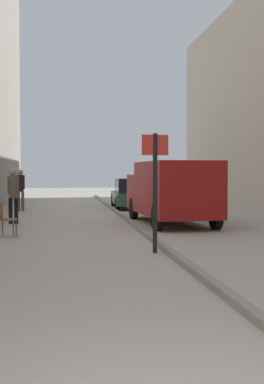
# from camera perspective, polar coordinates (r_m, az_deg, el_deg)

# --- Properties ---
(ground_plane) EXTENTS (80.00, 80.00, 0.00)m
(ground_plane) POSITION_cam_1_polar(r_m,az_deg,el_deg) (15.00, -5.35, -4.43)
(ground_plane) COLOR #A8A093
(kerb_strip) EXTENTS (0.16, 40.00, 0.12)m
(kerb_strip) POSITION_cam_1_polar(r_m,az_deg,el_deg) (15.14, 0.65, -4.13)
(kerb_strip) COLOR gray
(kerb_strip) RESTS_ON ground_plane
(pedestrian_main_foreground) EXTENTS (0.37, 0.24, 1.87)m
(pedestrian_main_foreground) POSITION_cam_1_polar(r_m,az_deg,el_deg) (22.60, -12.79, 0.55)
(pedestrian_main_foreground) COLOR brown
(pedestrian_main_foreground) RESTS_ON ground_plane
(pedestrian_mid_block) EXTENTS (0.37, 0.24, 1.87)m
(pedestrian_mid_block) POSITION_cam_1_polar(r_m,az_deg,el_deg) (17.17, -13.61, -0.01)
(pedestrian_mid_block) COLOR black
(pedestrian_mid_block) RESTS_ON ground_plane
(delivery_van) EXTENTS (2.30, 5.47, 2.10)m
(delivery_van) POSITION_cam_1_polar(r_m,az_deg,el_deg) (16.73, 4.54, 0.22)
(delivery_van) COLOR maroon
(delivery_van) RESTS_ON ground_plane
(parked_car) EXTENTS (1.96, 4.26, 1.45)m
(parked_car) POSITION_cam_1_polar(r_m,az_deg,el_deg) (23.99, -0.00, -0.17)
(parked_car) COLOR #335138
(parked_car) RESTS_ON ground_plane
(street_sign_post) EXTENTS (0.60, 0.11, 2.60)m
(street_sign_post) POSITION_cam_1_polar(r_m,az_deg,el_deg) (10.68, 2.69, 1.15)
(street_sign_post) COLOR black
(street_sign_post) RESTS_ON ground_plane
(cafe_chair_near_window) EXTENTS (0.47, 0.47, 0.94)m
(cafe_chair_near_window) POSITION_cam_1_polar(r_m,az_deg,el_deg) (19.38, -14.36, -1.34)
(cafe_chair_near_window) COLOR #B7B2A8
(cafe_chair_near_window) RESTS_ON ground_plane
(cafe_chair_by_doorway) EXTENTS (0.49, 0.49, 0.94)m
(cafe_chair_by_doorway) POSITION_cam_1_polar(r_m,az_deg,el_deg) (13.83, -14.56, -2.80)
(cafe_chair_by_doorway) COLOR brown
(cafe_chair_by_doorway) RESTS_ON ground_plane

